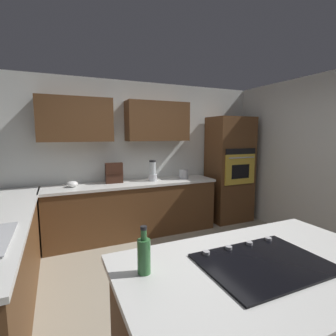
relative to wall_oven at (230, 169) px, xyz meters
name	(u,v)px	position (x,y,z in m)	size (l,w,h in m)	color
ground_plane	(187,288)	(1.85, 1.72, -1.01)	(14.00, 14.00, 0.00)	#9E937F
wall_back	(129,148)	(1.92, -0.33, 0.44)	(6.00, 0.44, 2.60)	silver
wall_left	(320,160)	(-0.60, 1.42, 0.29)	(0.10, 4.00, 2.60)	silver
lower_cabinets_back	(134,210)	(1.95, 0.00, -0.58)	(2.80, 0.60, 0.86)	brown
countertop_back	(133,184)	(1.95, 0.00, -0.13)	(2.84, 0.64, 0.04)	silver
lower_cabinets_side	(0,263)	(3.67, 1.17, -0.58)	(0.60, 2.90, 0.86)	brown
island_base	(260,333)	(1.96, 2.90, -0.58)	(1.72, 0.98, 0.86)	brown
island_top	(264,267)	(1.96, 2.90, -0.13)	(1.80, 1.06, 0.04)	silver
wall_oven	(230,169)	(0.00, 0.00, 0.00)	(0.80, 0.66, 2.02)	brown
cooktop	(263,262)	(1.96, 2.90, -0.10)	(0.76, 0.56, 0.03)	black
blender	(153,172)	(1.60, -0.03, 0.04)	(0.15, 0.15, 0.35)	silver
mixing_bowl	(72,184)	(2.90, -0.03, -0.06)	(0.17, 0.17, 0.09)	white
spice_rack	(114,173)	(2.25, -0.08, 0.06)	(0.28, 0.11, 0.33)	#381E14
kettle	(184,174)	(1.00, -0.03, -0.03)	(0.17, 0.17, 0.17)	#B7BABF
oil_bottle	(144,255)	(2.67, 2.70, 0.00)	(0.08, 0.08, 0.28)	#336B38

